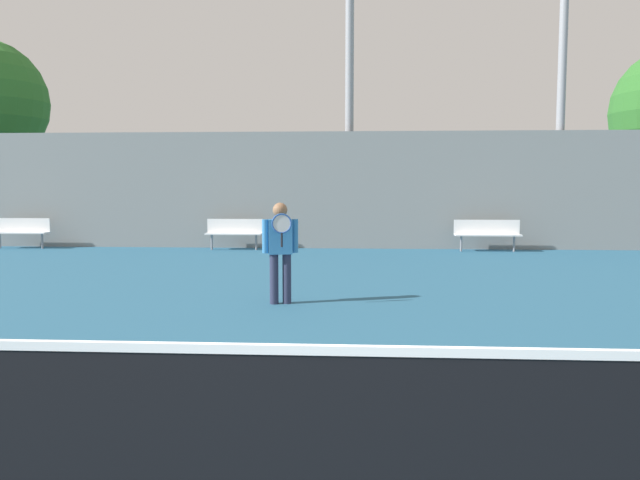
# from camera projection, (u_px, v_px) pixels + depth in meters

# --- Properties ---
(tennis_net) EXTENTS (11.85, 0.09, 1.09)m
(tennis_net) POSITION_uv_depth(u_px,v_px,m) (334.00, 446.00, 3.24)
(tennis_net) COLOR #99999E
(tennis_net) RESTS_ON ground_plane
(tennis_player) EXTENTS (0.56, 0.45, 1.62)m
(tennis_player) POSITION_uv_depth(u_px,v_px,m) (280.00, 246.00, 9.89)
(tennis_player) COLOR #282D47
(tennis_player) RESTS_ON ground_plane
(bench_courtside_near) EXTENTS (1.63, 0.40, 0.89)m
(bench_courtside_near) POSITION_uv_depth(u_px,v_px,m) (234.00, 230.00, 18.14)
(bench_courtside_near) COLOR white
(bench_courtside_near) RESTS_ON ground_plane
(bench_courtside_far) EXTENTS (1.62, 0.40, 0.89)m
(bench_courtside_far) POSITION_uv_depth(u_px,v_px,m) (22.00, 229.00, 18.53)
(bench_courtside_far) COLOR white
(bench_courtside_far) RESTS_ON ground_plane
(bench_adjacent_court) EXTENTS (1.85, 0.40, 0.89)m
(bench_adjacent_court) POSITION_uv_depth(u_px,v_px,m) (487.00, 232.00, 17.69)
(bench_adjacent_court) COLOR white
(bench_adjacent_court) RESTS_ON ground_plane
(light_pole_near_left) EXTENTS (0.90, 0.60, 12.10)m
(light_pole_near_left) POSITION_uv_depth(u_px,v_px,m) (564.00, 5.00, 17.75)
(light_pole_near_left) COLOR #939399
(light_pole_near_left) RESTS_ON ground_plane
(light_pole_far_right) EXTENTS (0.90, 0.60, 9.30)m
(light_pole_far_right) POSITION_uv_depth(u_px,v_px,m) (350.00, 64.00, 18.58)
(light_pole_far_right) COLOR #939399
(light_pole_far_right) RESTS_ON ground_plane
(back_fence) EXTENTS (28.25, 0.06, 3.44)m
(back_fence) POSITION_uv_depth(u_px,v_px,m) (355.00, 190.00, 18.35)
(back_fence) COLOR gray
(back_fence) RESTS_ON ground_plane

